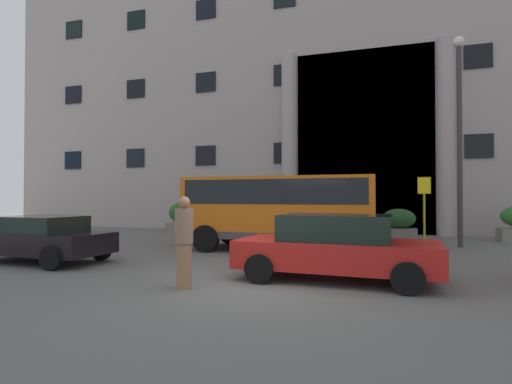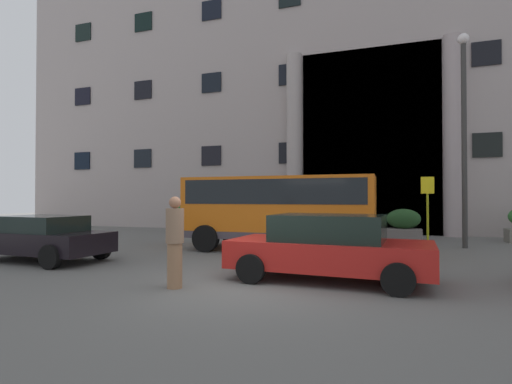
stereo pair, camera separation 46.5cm
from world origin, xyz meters
name	(u,v)px [view 1 (the left image)]	position (x,y,z in m)	size (l,w,h in m)	color
ground_plane	(255,288)	(0.00, 0.00, -0.06)	(80.00, 64.00, 0.12)	#5D5D5A
office_building_facade	(337,75)	(0.00, 17.48, 9.68)	(41.02, 9.66, 19.37)	#A29693
orange_minibus	(279,206)	(-0.82, 5.50, 1.52)	(6.41, 2.80, 2.51)	orange
bus_stop_sign	(424,204)	(4.06, 7.69, 1.59)	(0.44, 0.08, 2.56)	#959D13
hedge_planter_west	(182,218)	(-7.31, 10.64, 0.76)	(1.55, 0.76, 1.57)	gray
hedge_planter_far_east	(399,225)	(3.32, 10.38, 0.65)	(1.46, 0.73, 1.34)	slate
parked_estate_mid	(336,246)	(1.54, 1.03, 0.73)	(4.37, 2.27, 1.43)	red
parked_coupe_end	(41,238)	(-6.60, 0.98, 0.67)	(3.99, 2.08, 1.29)	black
pedestrian_man_red_shirt	(184,242)	(-1.25, -0.72, 0.93)	(0.36, 0.36, 1.83)	#946B4B
lamppost_plaza_centre	(459,124)	(5.33, 8.20, 4.52)	(0.40, 0.40, 7.78)	#343231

